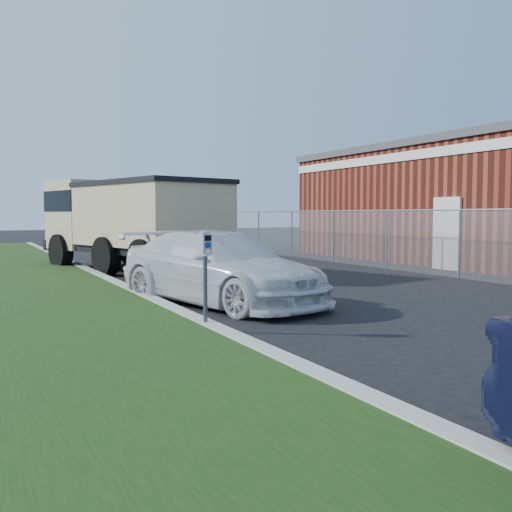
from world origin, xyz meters
name	(u,v)px	position (x,y,z in m)	size (l,w,h in m)	color
ground	(362,320)	(0.00, 0.00, 0.00)	(120.00, 120.00, 0.00)	black
chainlink_fence	(387,228)	(6.00, 7.00, 1.26)	(0.06, 30.06, 30.00)	slate
brick_building	(502,202)	(12.00, 8.00, 2.13)	(9.20, 14.20, 4.17)	maroon
parking_meter	(205,256)	(-2.62, 0.14, 1.09)	(0.21, 0.18, 1.33)	#3F4247
white_wagon	(218,267)	(-1.40, 2.62, 0.69)	(1.92, 4.73, 1.37)	silver
dump_truck	(129,219)	(-1.31, 9.84, 1.54)	(4.42, 7.40, 2.73)	black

